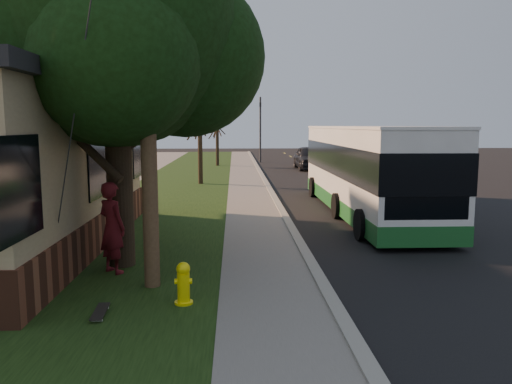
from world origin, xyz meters
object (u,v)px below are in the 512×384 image
at_px(transit_bus, 366,167).
at_px(skateboard_main, 100,312).
at_px(utility_pole, 145,42).
at_px(leafy_tree, 117,29).
at_px(bare_tree_near, 200,144).
at_px(distant_car, 310,157).
at_px(dumpster, 70,195).
at_px(fire_hydrant, 183,283).
at_px(bare_tree_far, 217,140).
at_px(traffic_signal, 260,125).
at_px(skateboarder, 112,228).

xyz_separation_m(transit_bus, skateboard_main, (-6.87, -9.54, -1.53)).
distance_m(utility_pole, leafy_tree, 1.94).
bearing_deg(bare_tree_near, leafy_tree, -92.50).
bearing_deg(distant_car, dumpster, -123.03).
height_order(fire_hydrant, transit_bus, transit_bus).
bearing_deg(utility_pole, leafy_tree, 117.60).
bearing_deg(bare_tree_far, distant_car, -22.55).
height_order(leafy_tree, distant_car, leafy_tree).
distance_m(traffic_signal, distant_car, 7.88).
xyz_separation_m(traffic_signal, skateboarder, (-4.76, -32.07, -2.13)).
relative_size(fire_hydrant, transit_bus, 0.06).
relative_size(traffic_signal, dumpster, 3.41).
relative_size(bare_tree_near, bare_tree_far, 1.07).
height_order(skateboard_main, distant_car, distant_car).
bearing_deg(dumpster, transit_bus, -2.64).
xyz_separation_m(bare_tree_far, skateboard_main, (-0.91, -30.47, -1.88)).
relative_size(leafy_tree, bare_tree_far, 1.94).
xyz_separation_m(bare_tree_near, transit_bus, (6.46, -8.93, -0.49)).
distance_m(traffic_signal, dumpster, 25.87).
xyz_separation_m(bare_tree_near, distant_car, (7.24, 9.20, -1.30)).
height_order(fire_hydrant, bare_tree_near, bare_tree_near).
height_order(utility_pole, bare_tree_near, utility_pole).
height_order(traffic_signal, distant_car, traffic_signal).
bearing_deg(fire_hydrant, traffic_signal, 84.79).
relative_size(fire_hydrant, leafy_tree, 0.09).
bearing_deg(utility_pole, skateboarder, 135.62).
xyz_separation_m(utility_pole, bare_tree_near, (-0.19, 17.01, -2.48)).
bearing_deg(skateboarder, skateboard_main, 137.87).
distance_m(transit_bus, skateboard_main, 11.85).
bearing_deg(bare_tree_far, utility_pole, -90.60).
relative_size(traffic_signal, distant_car, 1.10).
bearing_deg(leafy_tree, bare_tree_far, 87.55).
height_order(utility_pole, traffic_signal, utility_pole).
xyz_separation_m(bare_tree_far, skateboarder, (-1.26, -28.07, -0.97)).
bearing_deg(leafy_tree, skateboarder, -97.21).
relative_size(transit_bus, skateboard_main, 14.57).
bearing_deg(skateboarder, dumpster, -26.89).
height_order(utility_pole, bare_tree_far, utility_pole).
bearing_deg(leafy_tree, transit_bus, 42.00).
height_order(bare_tree_far, traffic_signal, traffic_signal).
distance_m(skateboard_main, dumpster, 10.69).
distance_m(bare_tree_far, skateboarder, 28.12).
distance_m(utility_pole, skateboarder, 3.84).
relative_size(bare_tree_far, distant_car, 0.81).
height_order(dumpster, distant_car, distant_car).
xyz_separation_m(transit_bus, distant_car, (0.78, 18.14, -0.81)).
distance_m(skateboarder, distant_car, 26.51).
xyz_separation_m(fire_hydrant, skateboard_main, (-1.31, -0.47, -0.31)).
height_order(utility_pole, transit_bus, utility_pole).
xyz_separation_m(leafy_tree, bare_tree_far, (1.17, 27.35, -3.16)).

